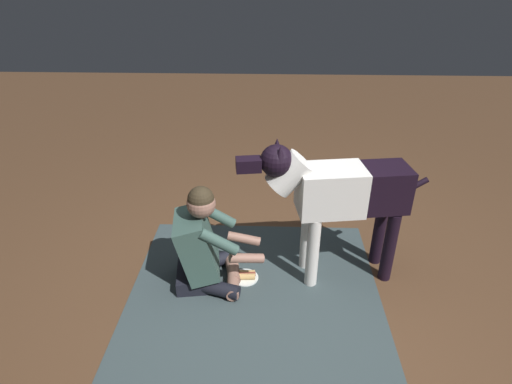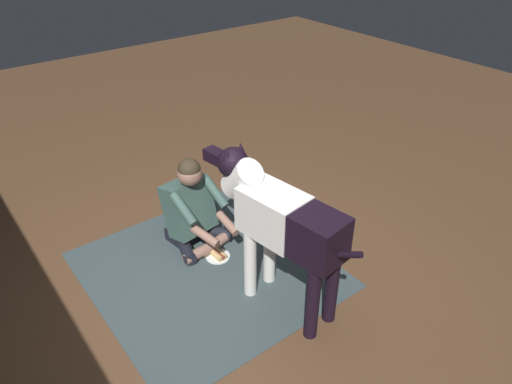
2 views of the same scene
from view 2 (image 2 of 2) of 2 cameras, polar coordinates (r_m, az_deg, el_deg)
ground_plane at (r=3.98m, az=-3.48°, el=-10.41°), size 13.82×13.82×0.00m
area_rug at (r=4.08m, az=-5.83°, el=-9.18°), size 1.90×1.82×0.01m
person_sitting_on_floor at (r=4.18m, az=-7.60°, el=-2.16°), size 0.71×0.57×0.85m
large_dog at (r=3.35m, az=2.81°, el=-3.42°), size 1.42×0.41×1.16m
hot_dog_on_plate at (r=4.18m, az=-4.59°, el=-7.48°), size 0.21×0.21×0.06m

